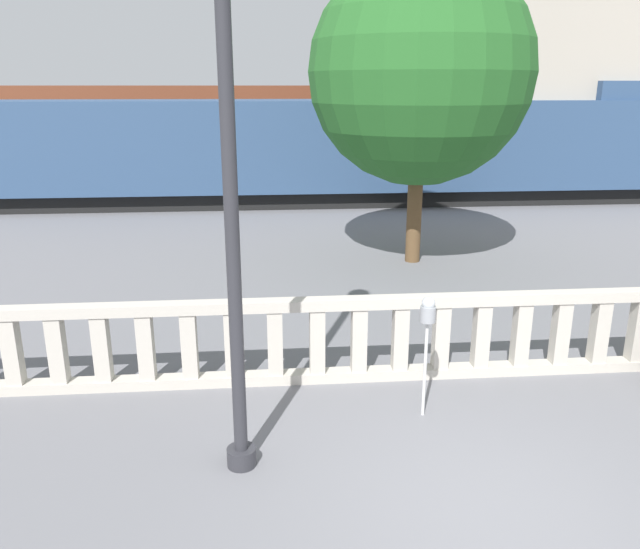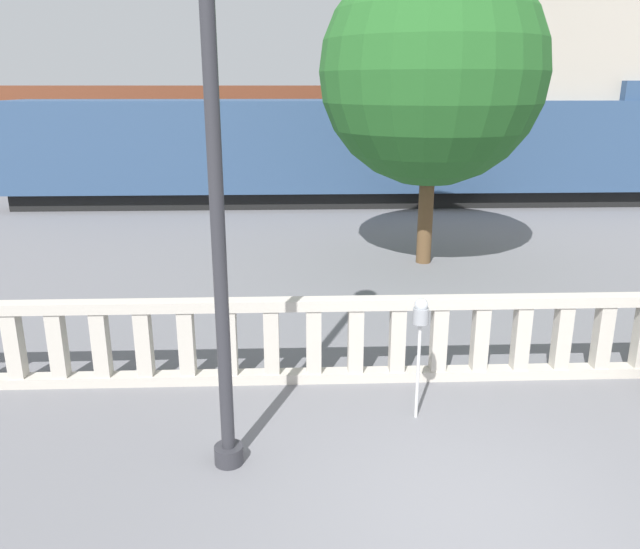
# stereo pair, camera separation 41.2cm
# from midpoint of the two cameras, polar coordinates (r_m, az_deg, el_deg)

# --- Properties ---
(ground_plane) EXTENTS (160.00, 160.00, 0.00)m
(ground_plane) POSITION_cam_midpoint_polar(r_m,az_deg,el_deg) (6.41, 15.95, -20.95)
(ground_plane) COLOR slate
(balustrade) EXTENTS (17.03, 0.24, 1.18)m
(balustrade) POSITION_cam_midpoint_polar(r_m,az_deg,el_deg) (8.58, 10.32, -5.83)
(balustrade) COLOR #BCB5A8
(balustrade) RESTS_ON ground
(lamppost) EXTENTS (0.41, 0.41, 6.75)m
(lamppost) POSITION_cam_midpoint_polar(r_m,az_deg,el_deg) (5.84, -7.95, 18.84)
(lamppost) COLOR #2D2D33
(lamppost) RESTS_ON ground
(parking_meter) EXTENTS (0.19, 0.19, 1.53)m
(parking_meter) POSITION_cam_midpoint_polar(r_m,az_deg,el_deg) (7.36, 10.77, -4.26)
(parking_meter) COLOR silver
(parking_meter) RESTS_ON ground
(train_near) EXTENTS (22.63, 3.14, 4.00)m
(train_near) POSITION_cam_midpoint_polar(r_m,az_deg,el_deg) (21.40, 4.26, 11.33)
(train_near) COLOR black
(train_near) RESTS_ON ground
(train_far) EXTENTS (24.80, 2.82, 4.45)m
(train_far) POSITION_cam_midpoint_polar(r_m,az_deg,el_deg) (32.78, -11.97, 13.34)
(train_far) COLOR black
(train_far) RESTS_ON ground
(building_block) EXTENTS (11.27, 7.11, 12.09)m
(building_block) POSITION_cam_midpoint_polar(r_m,az_deg,el_deg) (25.24, 18.84, 21.05)
(building_block) COLOR #ADA393
(building_block) RESTS_ON ground
(tree_left) EXTENTS (4.76, 4.76, 6.51)m
(tree_left) POSITION_cam_midpoint_polar(r_m,az_deg,el_deg) (13.91, 11.14, 17.70)
(tree_left) COLOR brown
(tree_left) RESTS_ON ground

